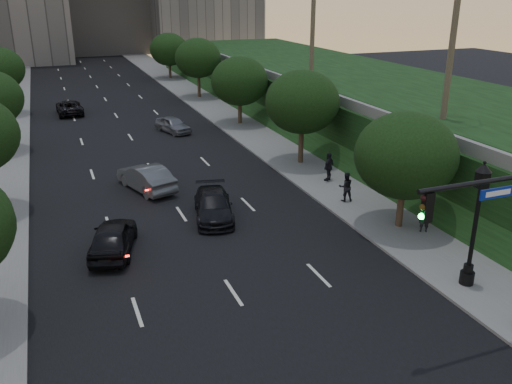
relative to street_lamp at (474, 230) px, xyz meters
name	(u,v)px	position (x,y,z in m)	size (l,w,h in m)	color
ground	(281,366)	(-9.43, -1.90, -2.63)	(160.00, 160.00, 0.00)	black
road_surface	(134,143)	(-9.43, 28.10, -2.62)	(16.00, 140.00, 0.02)	black
sidewalk_right	(251,131)	(0.82, 28.10, -2.56)	(4.50, 140.00, 0.15)	slate
embankment	(379,104)	(12.57, 26.10, -0.63)	(18.00, 90.00, 4.00)	black
parapet_wall	(295,84)	(4.07, 26.10, 1.72)	(0.35, 90.00, 0.70)	slate
tree_right_a	(406,156)	(0.87, 6.10, 1.39)	(5.20, 5.20, 6.24)	#38281C
tree_right_b	(302,102)	(0.87, 18.10, 1.88)	(5.20, 5.20, 6.74)	#38281C
tree_right_c	(240,81)	(0.87, 31.10, 1.39)	(5.20, 5.20, 6.24)	#38281C
tree_right_d	(198,58)	(0.87, 45.10, 1.88)	(5.20, 5.20, 6.74)	#38281C
tree_right_e	(169,49)	(0.87, 60.10, 1.39)	(5.20, 5.20, 6.24)	#38281C
street_lamp	(474,230)	(0.00, 0.00, 0.00)	(0.64, 0.64, 5.62)	black
sedan_near_left	(113,237)	(-13.58, 8.69, -1.84)	(1.88, 4.67, 1.59)	black
sedan_mid_left	(146,177)	(-10.50, 16.78, -1.81)	(1.74, 4.98, 1.64)	#4E5155
sedan_far_left	(69,107)	(-13.66, 41.44, -1.92)	(2.36, 5.12, 1.42)	black
sedan_near_right	(213,206)	(-7.86, 11.00, -1.92)	(2.01, 4.94, 1.43)	black
sedan_far_right	(173,125)	(-5.61, 30.46, -1.94)	(1.64, 4.07, 1.39)	slate
pedestrian_a	(425,218)	(1.60, 5.00, -1.71)	(0.56, 0.37, 1.54)	black
pedestrian_b	(346,187)	(0.03, 10.28, -1.61)	(0.85, 0.67, 1.76)	black
pedestrian_c	(329,167)	(0.82, 13.82, -1.53)	(1.11, 0.46, 1.90)	black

